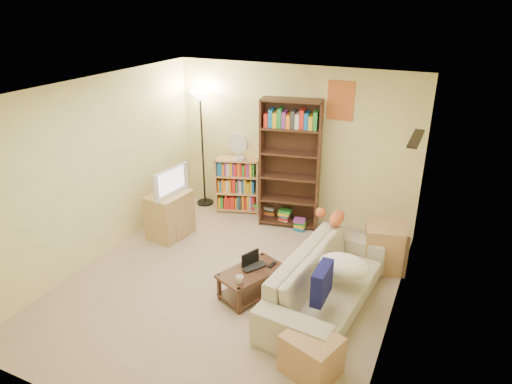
% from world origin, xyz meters
% --- Properties ---
extents(room, '(4.50, 4.54, 2.52)m').
position_xyz_m(room, '(0.00, 0.01, 1.62)').
color(room, tan).
rests_on(room, ground).
extents(sofa, '(2.38, 1.29, 0.65)m').
position_xyz_m(sofa, '(1.26, 0.15, 0.32)').
color(sofa, '#BCB29C').
rests_on(sofa, ground).
extents(navy_pillow, '(0.13, 0.43, 0.38)m').
position_xyz_m(navy_pillow, '(1.32, -0.34, 0.62)').
color(navy_pillow, '#12134F').
rests_on(navy_pillow, sofa).
extents(cream_blanket, '(0.59, 0.42, 0.25)m').
position_xyz_m(cream_blanket, '(1.42, 0.19, 0.55)').
color(cream_blanket, white).
rests_on(cream_blanket, sofa).
extents(tabby_cat, '(0.51, 0.22, 0.18)m').
position_xyz_m(tabby_cat, '(1.05, 1.02, 0.73)').
color(tabby_cat, '#DA5E2E').
rests_on(tabby_cat, sofa).
extents(coffee_table, '(0.73, 0.91, 0.36)m').
position_xyz_m(coffee_table, '(0.35, -0.08, 0.22)').
color(coffee_table, '#47281B').
rests_on(coffee_table, ground).
extents(laptop, '(0.50, 0.48, 0.02)m').
position_xyz_m(laptop, '(0.40, -0.03, 0.37)').
color(laptop, black).
rests_on(laptop, coffee_table).
extents(laptop_screen, '(0.12, 0.25, 0.18)m').
position_xyz_m(laptop_screen, '(0.30, 0.02, 0.46)').
color(laptop_screen, white).
rests_on(laptop_screen, laptop).
extents(mug, '(0.19, 0.19, 0.09)m').
position_xyz_m(mug, '(0.34, -0.37, 0.40)').
color(mug, white).
rests_on(mug, coffee_table).
extents(tv_remote, '(0.06, 0.15, 0.02)m').
position_xyz_m(tv_remote, '(0.54, 0.13, 0.36)').
color(tv_remote, black).
rests_on(tv_remote, coffee_table).
extents(tv_stand, '(0.54, 0.70, 0.70)m').
position_xyz_m(tv_stand, '(-1.45, 0.81, 0.35)').
color(tv_stand, tan).
rests_on(tv_stand, ground).
extents(television, '(0.75, 0.26, 0.42)m').
position_xyz_m(television, '(-1.45, 0.81, 0.91)').
color(television, black).
rests_on(television, tv_stand).
extents(tall_bookshelf, '(0.96, 0.48, 2.05)m').
position_xyz_m(tall_bookshelf, '(0.08, 1.92, 1.08)').
color(tall_bookshelf, '#47251B').
rests_on(tall_bookshelf, ground).
extents(short_bookshelf, '(0.79, 0.51, 0.95)m').
position_xyz_m(short_bookshelf, '(-0.91, 2.05, 0.48)').
color(short_bookshelf, tan).
rests_on(short_bookshelf, ground).
extents(desk_fan, '(0.34, 0.19, 0.45)m').
position_xyz_m(desk_fan, '(-0.86, 2.00, 1.18)').
color(desk_fan, silver).
rests_on(desk_fan, short_bookshelf).
extents(floor_lamp, '(0.34, 0.34, 2.00)m').
position_xyz_m(floor_lamp, '(-1.57, 2.05, 1.59)').
color(floor_lamp, black).
rests_on(floor_lamp, ground).
extents(side_table, '(0.66, 0.66, 0.63)m').
position_xyz_m(side_table, '(1.72, 1.30, 0.31)').
color(side_table, tan).
rests_on(side_table, ground).
extents(end_cabinet, '(0.62, 0.57, 0.43)m').
position_xyz_m(end_cabinet, '(1.43, -0.98, 0.21)').
color(end_cabinet, tan).
rests_on(end_cabinet, ground).
extents(book_stacks, '(1.10, 0.44, 0.25)m').
position_xyz_m(book_stacks, '(-0.12, 1.94, 0.10)').
color(book_stacks, red).
rests_on(book_stacks, ground).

